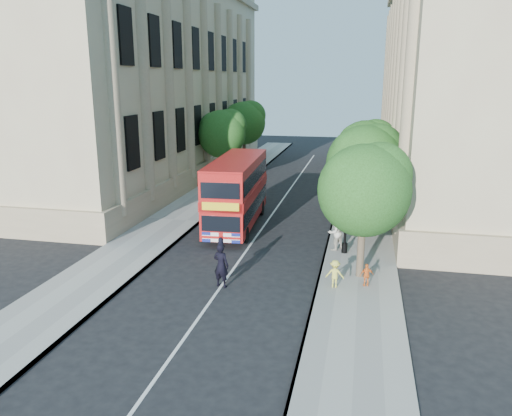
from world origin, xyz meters
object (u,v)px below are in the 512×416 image
Objects in this scene: lamp_post at (346,207)px; double_decker_bus at (237,190)px; police_constable at (221,265)px; box_van at (235,199)px; woman_pedestrian at (335,232)px.

lamp_post is 7.54m from double_decker_bus.
police_constable is (1.58, -8.90, -1.27)m from double_decker_bus.
box_van is (-0.41, 1.19, -0.83)m from double_decker_bus.
lamp_post is 1.59m from woman_pedestrian.
woman_pedestrian is at bearing 144.62° from lamp_post.
police_constable is 1.04× the size of woman_pedestrian.
double_decker_bus is 4.77× the size of woman_pedestrian.
lamp_post reaches higher than police_constable.
double_decker_bus is at bearing -73.92° from woman_pedestrian.
police_constable is at bearing -133.88° from lamp_post.
lamp_post reaches higher than woman_pedestrian.
box_van reaches higher than police_constable.
box_van is at bearing 144.84° from lamp_post.
lamp_post is 7.35m from police_constable.
double_decker_bus is 1.50m from box_van.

